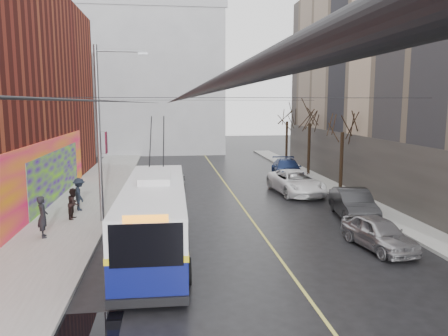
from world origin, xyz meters
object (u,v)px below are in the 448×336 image
at_px(streetlight_pole, 102,130).
at_px(pedestrian_c, 79,194).
at_px(tree_mid, 310,114).
at_px(parked_car_c, 296,182).
at_px(parked_car_d, 287,169).
at_px(tree_far, 287,114).
at_px(trolleybus, 155,215).
at_px(parked_car_b, 353,204).
at_px(parked_car_a, 378,233).
at_px(following_car, 174,178).
at_px(pedestrian_b, 74,203).
at_px(pedestrian_a, 43,217).
at_px(tree_near, 343,121).

height_order(streetlight_pole, pedestrian_c, streetlight_pole).
distance_m(tree_mid, parked_car_c, 8.88).
relative_size(streetlight_pole, parked_car_d, 1.65).
height_order(tree_far, trolleybus, tree_far).
distance_m(streetlight_pole, tree_far, 25.09).
xyz_separation_m(tree_far, parked_car_b, (-2.00, -20.66, -4.36)).
relative_size(parked_car_a, following_car, 1.01).
xyz_separation_m(tree_far, pedestrian_c, (-16.88, -17.55, -4.07)).
bearing_deg(pedestrian_b, pedestrian_c, 8.96).
bearing_deg(parked_car_c, pedestrian_c, -169.93).
relative_size(streetlight_pole, pedestrian_b, 5.52).
height_order(pedestrian_a, pedestrian_b, pedestrian_a).
relative_size(tree_near, parked_car_c, 1.11).
height_order(pedestrian_b, pedestrian_c, pedestrian_c).
height_order(trolleybus, parked_car_c, trolleybus).
xyz_separation_m(tree_near, following_car, (-11.45, 3.36, -4.29)).
distance_m(tree_near, pedestrian_b, 18.11).
relative_size(tree_far, parked_car_a, 1.63).
relative_size(parked_car_b, pedestrian_c, 2.57).
relative_size(tree_far, following_car, 1.64).
distance_m(pedestrian_b, pedestrian_c, 1.85).
bearing_deg(parked_car_a, parked_car_d, 79.03).
bearing_deg(parked_car_c, parked_car_d, 75.47).
xyz_separation_m(parked_car_c, pedestrian_b, (-13.62, -5.41, 0.16)).
bearing_deg(streetlight_pole, tree_far, 52.88).
relative_size(streetlight_pole, pedestrian_a, 4.74).
height_order(parked_car_d, pedestrian_b, pedestrian_b).
xyz_separation_m(parked_car_c, parked_car_d, (1.08, 6.11, -0.01)).
bearing_deg(trolleybus, following_car, 86.66).
bearing_deg(tree_mid, parked_car_a, -99.26).
bearing_deg(tree_far, streetlight_pole, -127.12).
relative_size(tree_near, pedestrian_c, 3.46).
height_order(trolleybus, pedestrian_b, trolleybus).
bearing_deg(pedestrian_a, following_car, -47.50).
xyz_separation_m(streetlight_pole, parked_car_b, (13.14, -0.66, -4.06)).
xyz_separation_m(tree_far, parked_car_c, (-3.20, -13.99, -4.34)).
bearing_deg(tree_near, following_car, 163.63).
xyz_separation_m(trolleybus, parked_car_d, (10.34, 16.60, -0.73)).
xyz_separation_m(following_car, pedestrian_a, (-6.08, -11.89, 0.42)).
height_order(parked_car_a, pedestrian_a, pedestrian_a).
distance_m(tree_near, tree_far, 14.00).
bearing_deg(following_car, pedestrian_c, -125.80).
bearing_deg(parked_car_b, parked_car_d, 99.15).
height_order(tree_near, trolleybus, tree_near).
xyz_separation_m(parked_car_d, pedestrian_c, (-14.75, -9.67, 0.29)).
bearing_deg(parked_car_b, parked_car_a, -93.24).
height_order(tree_mid, tree_far, tree_mid).
relative_size(tree_near, pedestrian_a, 3.37).
bearing_deg(tree_mid, tree_far, 90.00).
bearing_deg(tree_near, parked_car_b, -106.71).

